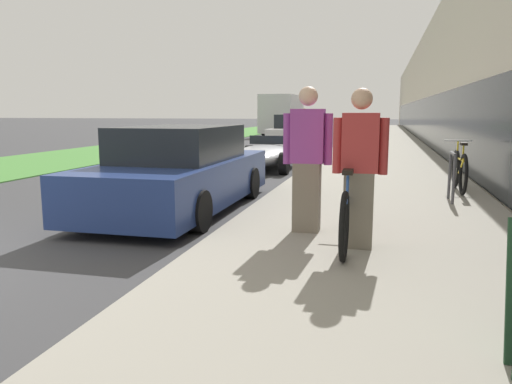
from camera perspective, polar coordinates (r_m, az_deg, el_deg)
sidewalk_slab at (r=24.69m, az=14.08°, el=5.19°), size 4.03×70.00×0.15m
storefront_facade at (r=33.41m, az=26.72°, el=10.44°), size 10.01×70.00×5.95m
lawn_strip at (r=30.77m, az=-7.13°, el=6.02°), size 4.83×70.00×0.03m
tandem_bicycle at (r=6.08m, az=10.70°, el=-1.74°), size 0.52×2.62×0.92m
person_rider at (r=5.68m, az=11.76°, el=2.60°), size 0.61×0.24×1.78m
person_bystander at (r=6.36m, az=5.88°, el=3.68°), size 0.62×0.24×1.84m
bike_rack_hoop at (r=9.16m, az=21.49°, el=2.18°), size 0.05×0.60×0.84m
cruiser_bike_nearest at (r=10.40m, az=22.23°, el=2.30°), size 0.52×1.76×0.97m
parked_sedan_curbside at (r=8.60m, az=-8.64°, el=2.27°), size 1.95×4.80×1.44m
vintage_roadster_curbside at (r=14.79m, az=1.05°, el=4.27°), size 1.85×4.32×0.95m
parked_sedan_far at (r=20.60m, az=4.61°, el=6.48°), size 1.73×4.30×1.56m
moving_truck at (r=36.06m, az=3.16°, el=8.76°), size 2.28×7.23×2.80m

